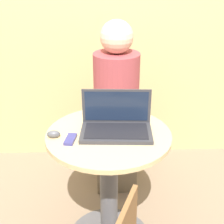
# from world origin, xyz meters

# --- Properties ---
(back_wall) EXTENTS (7.00, 0.05, 2.60)m
(back_wall) POSITION_xyz_m (0.00, 1.07, 1.30)
(back_wall) COLOR tan
(back_wall) RESTS_ON ground_plane
(round_table) EXTENTS (0.67, 0.67, 0.77)m
(round_table) POSITION_xyz_m (0.00, 0.00, 0.47)
(round_table) COLOR #4C4C51
(round_table) RESTS_ON ground_plane
(laptop) EXTENTS (0.38, 0.24, 0.21)m
(laptop) POSITION_xyz_m (0.04, 0.02, 0.82)
(laptop) COLOR #2D2D33
(laptop) RESTS_ON round_table
(cell_phone) EXTENTS (0.06, 0.11, 0.02)m
(cell_phone) POSITION_xyz_m (-0.20, -0.07, 0.78)
(cell_phone) COLOR navy
(cell_phone) RESTS_ON round_table
(computer_mouse) EXTENTS (0.07, 0.04, 0.04)m
(computer_mouse) POSITION_xyz_m (-0.28, -0.03, 0.79)
(computer_mouse) COLOR #4C4C51
(computer_mouse) RESTS_ON round_table
(person_seated) EXTENTS (0.32, 0.49, 1.27)m
(person_seated) POSITION_xyz_m (0.07, 0.60, 0.55)
(person_seated) COLOR brown
(person_seated) RESTS_ON ground_plane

